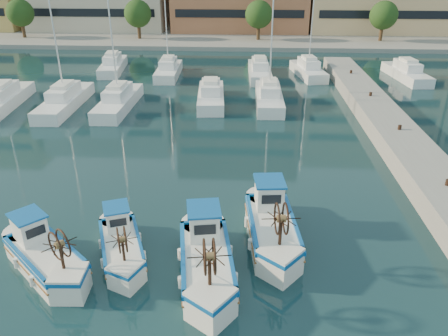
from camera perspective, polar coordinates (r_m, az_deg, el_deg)
ground at (r=18.38m, az=-6.66°, el=-13.19°), size 300.00×300.00×0.00m
quay at (r=26.59m, az=25.35°, el=-1.17°), size 3.00×60.00×1.20m
yacht_marina at (r=43.09m, az=-4.10°, el=10.82°), size 40.72×23.13×11.50m
fishing_boat_a at (r=19.31m, az=-22.47°, el=-10.34°), size 4.29×4.12×2.73m
fishing_boat_b at (r=19.15m, az=-13.31°, el=-9.48°), size 2.85×4.07×2.45m
fishing_boat_c at (r=17.61m, az=-2.34°, el=-11.51°), size 2.73×5.04×3.06m
fishing_boat_d at (r=19.66m, az=6.25°, el=-7.25°), size 2.48×5.04×3.08m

